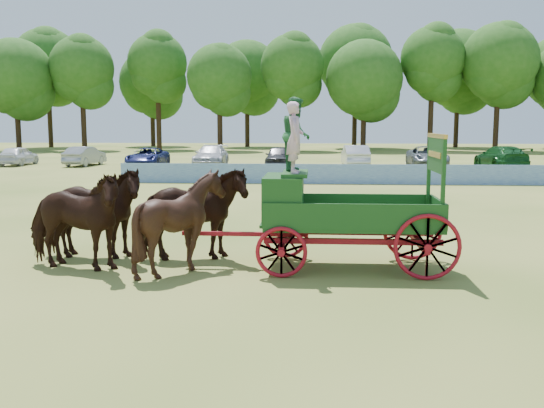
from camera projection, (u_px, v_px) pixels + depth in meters
The scene contains 9 objects.
ground at pixel (466, 263), 14.08m from camera, with size 160.00×160.00×0.00m, color #A59A4A.
horse_lead_left at pixel (73, 221), 13.26m from camera, with size 1.19×2.61×2.20m, color black.
horse_lead_right at pixel (91, 213), 14.35m from camera, with size 1.19×2.61×2.20m, color black.
horse_wheel_left at pixel (181, 222), 13.10m from camera, with size 1.78×2.00×2.21m, color black.
horse_wheel_right at pixel (191, 214), 14.18m from camera, with size 1.19×2.61×2.20m, color black.
farm_dray at pixel (318, 194), 13.40m from camera, with size 5.99×2.00×3.80m.
sponsor_banner at pixel (363, 174), 31.88m from camera, with size 26.00×0.08×1.05m, color #1C459A.
parked_cars at pixel (329, 157), 43.83m from camera, with size 47.02×7.12×1.61m.
treeline at pixel (323, 69), 72.20m from camera, with size 92.50×22.58×15.44m.
Camera 1 is at (-3.55, -14.05, 3.24)m, focal length 40.00 mm.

